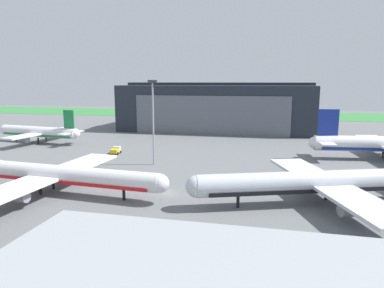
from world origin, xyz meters
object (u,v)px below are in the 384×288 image
Objects in this scene: airliner_near_left at (324,183)px; apron_light_mast at (153,117)px; maintenance_hangar at (218,107)px; stair_truck at (116,150)px; airliner_far_left at (39,132)px; airliner_near_right at (53,174)px.

apron_light_mast is at bearing 150.62° from airliner_near_left.
apron_light_mast is at bearing -94.36° from maintenance_hangar.
apron_light_mast is (16.01, -10.88, 11.71)m from stair_truck.
stair_truck is (35.11, -12.02, -2.83)m from airliner_far_left.
apron_light_mast is (11.57, 27.41, 9.05)m from airliner_near_right.
stair_truck is 22.62m from apron_light_mast.
maintenance_hangar reaches higher than airliner_near_left.
apron_light_mast is (-5.63, -73.77, 2.60)m from maintenance_hangar.
maintenance_hangar is 102.83m from airliner_near_right.
airliner_far_left is 64.00m from airliner_near_right.
airliner_near_left is 11.75× the size of stair_truck.
airliner_far_left is 101.46m from airliner_near_left.
airliner_far_left is at bearing -138.13° from maintenance_hangar.
airliner_far_left is 0.73× the size of airliner_near_right.
maintenance_hangar is 67.13m from stair_truck.
maintenance_hangar reaches higher than stair_truck.
apron_light_mast reaches higher than maintenance_hangar.
maintenance_hangar is 102.16m from airliner_near_left.
apron_light_mast reaches higher than airliner_near_left.
airliner_far_left is 56.72m from apron_light_mast.
airliner_near_left is at bearing -70.49° from maintenance_hangar.
airliner_near_right is at bearing -99.65° from maintenance_hangar.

